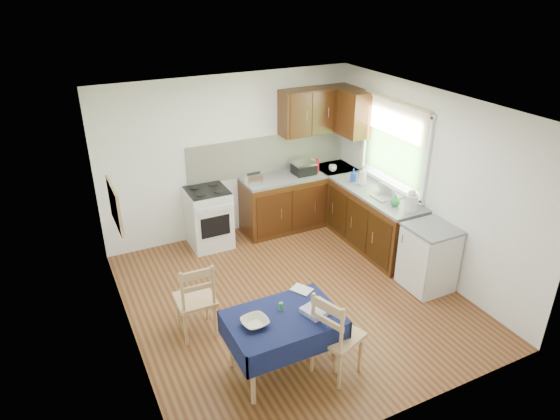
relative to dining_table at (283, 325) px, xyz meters
name	(u,v)px	position (x,y,z in m)	size (l,w,h in m)	color
floor	(293,297)	(0.69, 1.09, -0.58)	(4.20, 4.20, 0.00)	#522815
ceiling	(296,106)	(0.69, 1.09, 1.92)	(4.00, 4.20, 0.02)	white
wall_back	(230,157)	(0.69, 3.19, 0.67)	(4.00, 0.02, 2.50)	white
wall_front	(410,308)	(0.69, -1.01, 0.67)	(4.00, 0.02, 2.50)	white
wall_left	(122,248)	(-1.31, 1.09, 0.67)	(0.02, 4.20, 2.50)	silver
wall_right	(426,182)	(2.69, 1.09, 0.67)	(0.02, 4.20, 2.50)	white
base_cabinets	(333,210)	(2.04, 2.34, -0.15)	(1.90, 2.30, 0.86)	#311A08
worktop_back	(300,175)	(1.74, 2.89, 0.30)	(1.90, 0.60, 0.04)	slate
worktop_right	(376,194)	(2.39, 1.74, 0.30)	(0.60, 1.70, 0.04)	slate
worktop_corner	(334,168)	(2.39, 2.89, 0.30)	(0.60, 0.60, 0.04)	slate
splashback	(269,154)	(1.34, 3.17, 0.62)	(2.70, 0.02, 0.60)	white
upper_cabinets	(328,111)	(2.21, 2.89, 1.27)	(1.20, 0.85, 0.70)	#311A08
stove	(209,218)	(0.19, 2.88, -0.12)	(0.60, 0.61, 0.92)	silver
window	(394,139)	(2.66, 1.79, 1.07)	(0.04, 1.48, 1.26)	#305523
fridge	(429,258)	(2.39, 0.54, -0.14)	(0.58, 0.60, 0.89)	silver
corkboard	(115,206)	(-1.28, 1.39, 1.02)	(0.04, 0.62, 0.47)	tan
dining_table	(283,325)	(0.00, 0.00, 0.00)	(1.14, 0.77, 0.69)	#0E1739
chair_far	(196,298)	(-0.63, 0.94, -0.07)	(0.44, 0.44, 0.96)	tan
chair_near	(335,333)	(0.44, -0.28, -0.06)	(0.56, 0.56, 0.99)	tan
toaster	(254,179)	(0.91, 2.80, 0.41)	(0.25, 0.15, 0.19)	silver
sandwich_press	(304,168)	(1.79, 2.86, 0.41)	(0.33, 0.29, 0.19)	black
sauce_bottle	(317,166)	(2.00, 2.78, 0.44)	(0.05, 0.05, 0.23)	red
yellow_packet	(310,164)	(1.98, 2.99, 0.40)	(0.12, 0.08, 0.16)	gold
dish_rack	(387,195)	(2.42, 1.54, 0.34)	(0.39, 0.30, 0.19)	#97979C
kettle	(411,201)	(2.44, 1.04, 0.45)	(0.18, 0.18, 0.30)	silver
cup	(333,168)	(2.26, 2.75, 0.37)	(0.13, 0.13, 0.10)	silver
soap_bottle_a	(363,176)	(2.35, 2.05, 0.47)	(0.12, 0.12, 0.31)	silver
soap_bottle_b	(353,175)	(2.32, 2.25, 0.42)	(0.09, 0.09, 0.20)	blue
soap_bottle_c	(396,200)	(2.34, 1.25, 0.40)	(0.13, 0.13, 0.16)	green
plate_bowl	(255,322)	(-0.31, 0.01, 0.14)	(0.26, 0.26, 0.06)	beige
book	(298,293)	(0.31, 0.28, 0.11)	(0.16, 0.22, 0.02)	white
spice_jar	(281,306)	(0.03, 0.11, 0.15)	(0.04, 0.04, 0.08)	green
tea_towel	(318,309)	(0.35, -0.08, 0.13)	(0.30, 0.24, 0.05)	navy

